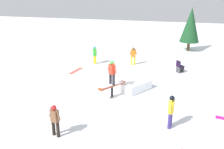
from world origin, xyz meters
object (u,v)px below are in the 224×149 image
main_rider_on_rail (112,73)px  pine_tree_near (191,25)px  bystander_yellow (171,110)px  rail_feature (112,87)px  bystander_brown (55,119)px  bystander_orange (133,55)px  loose_snowboard_coral (76,71)px  folding_chair (180,67)px  bystander_green (95,54)px

main_rider_on_rail → pine_tree_near: (-11.48, 4.56, 0.99)m
bystander_yellow → pine_tree_near: bearing=3.8°
rail_feature → bystander_brown: 4.43m
main_rider_on_rail → bystander_orange: bearing=-143.8°
main_rider_on_rail → bystander_brown: 4.47m
loose_snowboard_coral → folding_chair: folding_chair is taller
bystander_yellow → loose_snowboard_coral: 9.10m
bystander_green → pine_tree_near: bearing=91.0°
rail_feature → bystander_green: size_ratio=1.20×
bystander_yellow → pine_tree_near: (-13.89, 1.37, 1.56)m
bystander_green → bystander_orange: (-0.44, 2.95, -0.00)m
bystander_brown → bystander_green: bearing=-62.1°
rail_feature → pine_tree_near: pine_tree_near is taller
loose_snowboard_coral → folding_chair: bearing=-67.0°
bystander_brown → rail_feature: bearing=-88.0°
folding_chair → pine_tree_near: pine_tree_near is taller
bystander_green → pine_tree_near: size_ratio=0.35×
bystander_brown → loose_snowboard_coral: (-7.84, -2.19, -0.78)m
loose_snowboard_coral → pine_tree_near: pine_tree_near is taller
folding_chair → loose_snowboard_coral: bearing=63.0°
bystander_green → loose_snowboard_coral: bearing=-60.7°
bystander_green → bystander_yellow: size_ratio=0.92×
bystander_green → bystander_orange: 2.98m
bystander_brown → bystander_yellow: (-1.79, 4.56, 0.06)m
folding_chair → pine_tree_near: 6.78m
rail_feature → folding_chair: bearing=178.0°
rail_feature → bystander_brown: size_ratio=1.18×
rail_feature → main_rider_on_rail: (0.00, 0.00, 0.82)m
main_rider_on_rail → bystander_yellow: bearing=91.1°
bystander_yellow → loose_snowboard_coral: (-6.04, -6.75, -0.84)m
folding_chair → main_rider_on_rail: bearing=105.6°
main_rider_on_rail → bystander_orange: 6.08m
bystander_yellow → folding_chair: (-7.47, 0.50, -0.43)m
main_rider_on_rail → folding_chair: bearing=-177.9°
rail_feature → bystander_orange: bystander_orange is taller
pine_tree_near → folding_chair: bearing=-7.7°
bystander_brown → pine_tree_near: pine_tree_near is taller
main_rider_on_rail → bystander_green: size_ratio=1.01×
rail_feature → loose_snowboard_coral: rail_feature is taller
rail_feature → pine_tree_near: 12.48m
rail_feature → main_rider_on_rail: bearing=0.0°
bystander_green → bystander_yellow: bearing=-1.4°
main_rider_on_rail → bystander_brown: size_ratio=0.99×
bystander_brown → bystander_green: bystander_brown is taller
rail_feature → bystander_brown: bearing=16.2°
bystander_green → loose_snowboard_coral: 2.27m
bystander_orange → rail_feature: bearing=-115.7°
main_rider_on_rail → loose_snowboard_coral: bearing=-97.3°
bystander_orange → folding_chair: (0.98, 3.48, -0.36)m
bystander_brown → main_rider_on_rail: bearing=-88.0°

